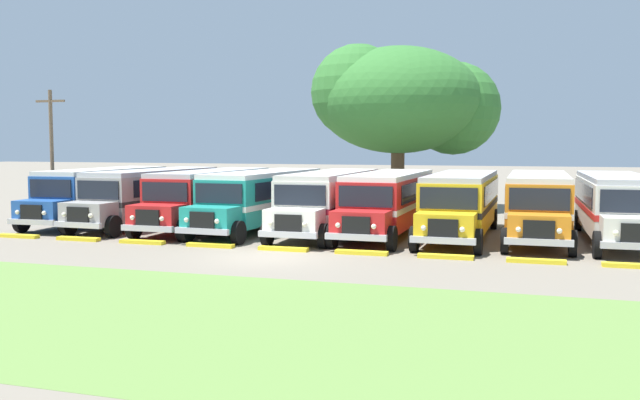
# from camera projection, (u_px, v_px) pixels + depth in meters

# --- Properties ---
(ground_plane) EXTENTS (220.00, 220.00, 0.00)m
(ground_plane) POSITION_uv_depth(u_px,v_px,m) (268.00, 257.00, 24.97)
(ground_plane) COLOR slate
(foreground_grass_strip) EXTENTS (80.00, 10.02, 0.01)m
(foreground_grass_strip) POSITION_uv_depth(u_px,v_px,m) (137.00, 313.00, 16.68)
(foreground_grass_strip) COLOR olive
(foreground_grass_strip) RESTS_ON ground_plane
(parked_bus_slot_0) EXTENTS (3.07, 10.89, 2.82)m
(parked_bus_slot_0) POSITION_uv_depth(u_px,v_px,m) (103.00, 192.00, 36.24)
(parked_bus_slot_0) COLOR #23519E
(parked_bus_slot_0) RESTS_ON ground_plane
(parked_bus_slot_1) EXTENTS (3.00, 10.88, 2.82)m
(parked_bus_slot_1) POSITION_uv_depth(u_px,v_px,m) (152.00, 194.00, 35.02)
(parked_bus_slot_1) COLOR #9E9993
(parked_bus_slot_1) RESTS_ON ground_plane
(parked_bus_slot_2) EXTENTS (2.72, 10.85, 2.82)m
(parked_bus_slot_2) POSITION_uv_depth(u_px,v_px,m) (210.00, 196.00, 33.84)
(parked_bus_slot_2) COLOR red
(parked_bus_slot_2) RESTS_ON ground_plane
(parked_bus_slot_3) EXTENTS (3.13, 10.90, 2.82)m
(parked_bus_slot_3) POSITION_uv_depth(u_px,v_px,m) (262.00, 197.00, 32.85)
(parked_bus_slot_3) COLOR teal
(parked_bus_slot_3) RESTS_ON ground_plane
(parked_bus_slot_4) EXTENTS (2.68, 10.84, 2.82)m
(parked_bus_slot_4) POSITION_uv_depth(u_px,v_px,m) (330.00, 199.00, 31.91)
(parked_bus_slot_4) COLOR silver
(parked_bus_slot_4) RESTS_ON ground_plane
(parked_bus_slot_5) EXTENTS (2.83, 10.86, 2.82)m
(parked_bus_slot_5) POSITION_uv_depth(u_px,v_px,m) (389.00, 200.00, 31.17)
(parked_bus_slot_5) COLOR red
(parked_bus_slot_5) RESTS_ON ground_plane
(parked_bus_slot_6) EXTENTS (2.82, 10.86, 2.82)m
(parked_bus_slot_6) POSITION_uv_depth(u_px,v_px,m) (461.00, 202.00, 30.28)
(parked_bus_slot_6) COLOR yellow
(parked_bus_slot_6) RESTS_ON ground_plane
(parked_bus_slot_7) EXTENTS (2.69, 10.84, 2.82)m
(parked_bus_slot_7) POSITION_uv_depth(u_px,v_px,m) (538.00, 202.00, 29.88)
(parked_bus_slot_7) COLOR orange
(parked_bus_slot_7) RESTS_ON ground_plane
(parked_bus_slot_8) EXTENTS (2.86, 10.86, 2.82)m
(parked_bus_slot_8) POSITION_uv_depth(u_px,v_px,m) (616.00, 204.00, 28.93)
(parked_bus_slot_8) COLOR silver
(parked_bus_slot_8) RESTS_ON ground_plane
(curb_wheelstop_0) EXTENTS (2.00, 0.36, 0.15)m
(curb_wheelstop_0) POSITION_uv_depth(u_px,v_px,m) (18.00, 236.00, 30.15)
(curb_wheelstop_0) COLOR yellow
(curb_wheelstop_0) RESTS_ON ground_plane
(curb_wheelstop_1) EXTENTS (2.00, 0.36, 0.15)m
(curb_wheelstop_1) POSITION_uv_depth(u_px,v_px,m) (78.00, 239.00, 29.23)
(curb_wheelstop_1) COLOR yellow
(curb_wheelstop_1) RESTS_ON ground_plane
(curb_wheelstop_2) EXTENTS (2.00, 0.36, 0.15)m
(curb_wheelstop_2) POSITION_uv_depth(u_px,v_px,m) (142.00, 242.00, 28.31)
(curb_wheelstop_2) COLOR yellow
(curb_wheelstop_2) RESTS_ON ground_plane
(curb_wheelstop_3) EXTENTS (2.00, 0.36, 0.15)m
(curb_wheelstop_3) POSITION_uv_depth(u_px,v_px,m) (210.00, 245.00, 27.38)
(curb_wheelstop_3) COLOR yellow
(curb_wheelstop_3) RESTS_ON ground_plane
(curb_wheelstop_4) EXTENTS (2.00, 0.36, 0.15)m
(curb_wheelstop_4) POSITION_uv_depth(u_px,v_px,m) (283.00, 249.00, 26.46)
(curb_wheelstop_4) COLOR yellow
(curb_wheelstop_4) RESTS_ON ground_plane
(curb_wheelstop_5) EXTENTS (2.00, 0.36, 0.15)m
(curb_wheelstop_5) POSITION_uv_depth(u_px,v_px,m) (361.00, 253.00, 25.54)
(curb_wheelstop_5) COLOR yellow
(curb_wheelstop_5) RESTS_ON ground_plane
(curb_wheelstop_6) EXTENTS (2.00, 0.36, 0.15)m
(curb_wheelstop_6) POSITION_uv_depth(u_px,v_px,m) (446.00, 257.00, 24.62)
(curb_wheelstop_6) COLOR yellow
(curb_wheelstop_6) RESTS_ON ground_plane
(curb_wheelstop_7) EXTENTS (2.00, 0.36, 0.15)m
(curb_wheelstop_7) POSITION_uv_depth(u_px,v_px,m) (536.00, 261.00, 23.69)
(curb_wheelstop_7) COLOR yellow
(curb_wheelstop_7) RESTS_ON ground_plane
(curb_wheelstop_8) EXTENTS (2.00, 0.36, 0.15)m
(curb_wheelstop_8) POSITION_uv_depth(u_px,v_px,m) (634.00, 266.00, 22.77)
(curb_wheelstop_8) COLOR yellow
(curb_wheelstop_8) RESTS_ON ground_plane
(broad_shade_tree) EXTENTS (11.61, 10.63, 10.38)m
(broad_shade_tree) POSITION_uv_depth(u_px,v_px,m) (402.00, 99.00, 43.30)
(broad_shade_tree) COLOR brown
(broad_shade_tree) RESTS_ON ground_plane
(utility_pole) EXTENTS (1.80, 0.20, 7.04)m
(utility_pole) POSITION_uv_depth(u_px,v_px,m) (52.00, 151.00, 36.98)
(utility_pole) COLOR brown
(utility_pole) RESTS_ON ground_plane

